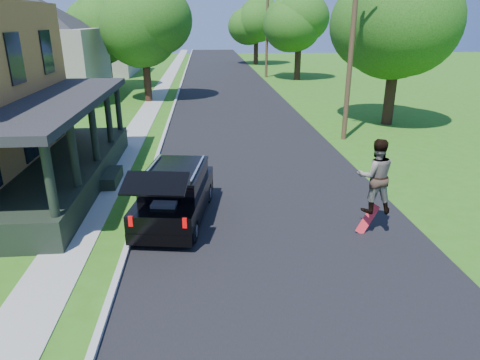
{
  "coord_description": "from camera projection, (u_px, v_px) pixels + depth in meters",
  "views": [
    {
      "loc": [
        -1.94,
        -8.78,
        5.56
      ],
      "look_at": [
        -0.97,
        3.0,
        1.13
      ],
      "focal_mm": 32.0,
      "sensor_mm": 36.0,
      "label": 1
    }
  ],
  "objects": [
    {
      "name": "ground",
      "position": [
        290.0,
        266.0,
        10.29
      ],
      "size": [
        140.0,
        140.0,
        0.0
      ],
      "primitive_type": "plane",
      "color": "#2F6414",
      "rests_on": "ground"
    },
    {
      "name": "street",
      "position": [
        234.0,
        107.0,
        28.96
      ],
      "size": [
        8.0,
        120.0,
        0.02
      ],
      "primitive_type": "cube",
      "color": "black",
      "rests_on": "ground"
    },
    {
      "name": "curb",
      "position": [
        173.0,
        108.0,
        28.64
      ],
      "size": [
        0.15,
        120.0,
        0.12
      ],
      "primitive_type": "cube",
      "color": "#A7A7A2",
      "rests_on": "ground"
    },
    {
      "name": "sidewalk",
      "position": [
        150.0,
        109.0,
        28.52
      ],
      "size": [
        1.3,
        120.0,
        0.03
      ],
      "primitive_type": "cube",
      "color": "#96978F",
      "rests_on": "ground"
    },
    {
      "name": "neighbor_house_mid",
      "position": [
        39.0,
        41.0,
        30.17
      ],
      "size": [
        12.78,
        12.78,
        8.3
      ],
      "color": "#A69E93",
      "rests_on": "ground"
    },
    {
      "name": "neighbor_house_far",
      "position": [
        93.0,
        34.0,
        45.1
      ],
      "size": [
        12.78,
        12.78,
        8.3
      ],
      "color": "#A69E93",
      "rests_on": "ground"
    },
    {
      "name": "black_suv",
      "position": [
        175.0,
        194.0,
        12.47
      ],
      "size": [
        2.3,
        4.62,
        2.06
      ],
      "rotation": [
        0.0,
        0.0,
        -0.15
      ],
      "color": "black",
      "rests_on": "ground"
    },
    {
      "name": "skateboarder",
      "position": [
        375.0,
        176.0,
        11.29
      ],
      "size": [
        1.04,
        0.85,
        2.03
      ],
      "rotation": [
        0.0,
        0.0,
        3.06
      ],
      "color": "black",
      "rests_on": "ground"
    },
    {
      "name": "skateboard",
      "position": [
        367.0,
        220.0,
        11.84
      ],
      "size": [
        0.71,
        0.31,
        0.86
      ],
      "rotation": [
        0.0,
        0.0,
        -0.29
      ],
      "color": "red",
      "rests_on": "ground"
    },
    {
      "name": "tree_left_mid",
      "position": [
        143.0,
        21.0,
        29.29
      ],
      "size": [
        5.76,
        5.74,
        8.46
      ],
      "rotation": [
        0.0,
        0.0,
        -0.08
      ],
      "color": "black",
      "rests_on": "ground"
    },
    {
      "name": "tree_left_far",
      "position": [
        103.0,
        20.0,
        34.72
      ],
      "size": [
        5.71,
        5.58,
        8.54
      ],
      "rotation": [
        0.0,
        0.0,
        -0.02
      ],
      "color": "black",
      "rests_on": "ground"
    },
    {
      "name": "tree_right_near",
      "position": [
        397.0,
        25.0,
        22.57
      ],
      "size": [
        7.11,
        6.78,
        8.25
      ],
      "rotation": [
        0.0,
        0.0,
        0.38
      ],
      "color": "black",
      "rests_on": "ground"
    },
    {
      "name": "tree_right_mid",
      "position": [
        299.0,
        20.0,
        40.43
      ],
      "size": [
        5.92,
        5.92,
        8.49
      ],
      "rotation": [
        0.0,
        0.0,
        -0.12
      ],
      "color": "black",
      "rests_on": "ground"
    },
    {
      "name": "tree_right_far",
      "position": [
        256.0,
        19.0,
        54.96
      ],
      "size": [
        6.7,
        6.41,
        8.66
      ],
      "rotation": [
        0.0,
        0.0,
        0.25
      ],
      "color": "black",
      "rests_on": "ground"
    },
    {
      "name": "utility_pole_near",
      "position": [
        351.0,
        48.0,
        19.77
      ],
      "size": [
        1.46,
        0.56,
        8.43
      ],
      "rotation": [
        0.0,
        0.0,
        -0.31
      ],
      "color": "#412B1E",
      "rests_on": "ground"
    },
    {
      "name": "utility_pole_far",
      "position": [
        267.0,
        31.0,
        42.8
      ],
      "size": [
        1.59,
        0.62,
        8.79
      ],
      "rotation": [
        0.0,
        0.0,
        0.32
      ],
      "color": "#412B1E",
      "rests_on": "ground"
    }
  ]
}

